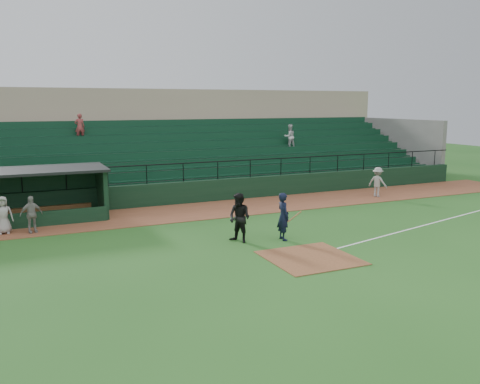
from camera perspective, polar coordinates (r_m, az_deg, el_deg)
name	(u,v)px	position (r m, az deg, el deg)	size (l,w,h in m)	color
ground	(296,251)	(18.75, 6.36, -6.65)	(90.00, 90.00, 0.00)	#24591D
warning_track	(216,209)	(25.72, -2.76, -1.98)	(40.00, 4.00, 0.03)	brown
home_plate_dirt	(310,258)	(17.93, 8.01, -7.42)	(3.00, 3.00, 0.03)	brown
foul_line	(434,223)	(24.53, 21.20, -3.28)	(18.00, 0.09, 0.01)	white
stadium_structure	(168,151)	(33.31, -8.19, 4.66)	(38.00, 13.08, 6.40)	black
dugout	(5,193)	(25.29, -25.19, -0.10)	(8.90, 3.20, 2.42)	black
batter_at_plate	(283,216)	(19.94, 4.95, -2.78)	(1.05, 0.73, 1.91)	black
umpire	(240,218)	(19.52, -0.06, -2.97)	(0.94, 0.74, 1.94)	black
runner	(378,182)	(30.03, 15.39, 1.10)	(1.11, 0.64, 1.71)	#A29C97
dugout_player_a	(31,214)	(22.62, -22.66, -2.36)	(0.92, 0.38, 1.56)	gray
dugout_player_b	(3,215)	(22.94, -25.34, -2.38)	(0.77, 0.50, 1.57)	#A59F9B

